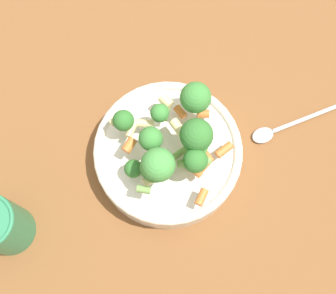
{
  "coord_description": "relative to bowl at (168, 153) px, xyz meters",
  "views": [
    {
      "loc": [
        0.2,
        -0.01,
        0.73
      ],
      "look_at": [
        0.0,
        0.0,
        0.06
      ],
      "focal_mm": 50.0,
      "sensor_mm": 36.0,
      "label": 1
    }
  ],
  "objects": [
    {
      "name": "spoon",
      "position": [
        -0.04,
        0.2,
        -0.02
      ],
      "size": [
        0.08,
        0.19,
        0.01
      ],
      "rotation": [
        0.0,
        0.0,
        11.33
      ],
      "color": "silver",
      "rests_on": "ground_plane"
    },
    {
      "name": "ground_plane",
      "position": [
        0.0,
        0.0,
        -0.03
      ],
      "size": [
        3.0,
        3.0,
        0.0
      ],
      "primitive_type": "plane",
      "color": "brown"
    },
    {
      "name": "bowl",
      "position": [
        0.0,
        0.0,
        0.0
      ],
      "size": [
        0.23,
        0.23,
        0.05
      ],
      "color": "silver",
      "rests_on": "ground_plane"
    },
    {
      "name": "pasta_salad",
      "position": [
        0.0,
        0.01,
        0.07
      ],
      "size": [
        0.18,
        0.18,
        0.09
      ],
      "color": "#8CB766",
      "rests_on": "bowl"
    }
  ]
}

